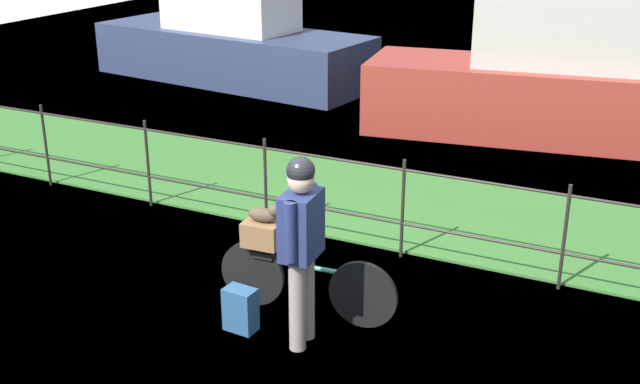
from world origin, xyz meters
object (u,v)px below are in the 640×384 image
(bicycle_main, at_px, (304,281))
(moored_boat_mid, at_px, (232,45))
(moored_boat_near, at_px, (558,82))
(wooden_crate, at_px, (263,233))
(cyclist_person, at_px, (301,236))
(backpack_on_paving, at_px, (241,309))
(terrier_dog, at_px, (265,214))

(bicycle_main, relative_size, moored_boat_mid, 0.28)
(bicycle_main, bearing_deg, moored_boat_mid, 125.93)
(bicycle_main, distance_m, moored_boat_near, 6.73)
(moored_boat_near, distance_m, moored_boat_mid, 6.70)
(bicycle_main, bearing_deg, moored_boat_near, 81.68)
(wooden_crate, bearing_deg, cyclist_person, -34.13)
(bicycle_main, relative_size, moored_boat_near, 0.28)
(wooden_crate, bearing_deg, backpack_on_paving, -87.81)
(backpack_on_paving, relative_size, moored_boat_mid, 0.07)
(terrier_dog, height_order, cyclist_person, cyclist_person)
(wooden_crate, bearing_deg, terrier_dog, 4.14)
(wooden_crate, distance_m, cyclist_person, 0.77)
(terrier_dog, xyz_separation_m, moored_boat_mid, (-5.26, 7.80, -0.22))
(moored_boat_mid, bearing_deg, bicycle_main, -54.07)
(backpack_on_paving, bearing_deg, wooden_crate, -83.83)
(backpack_on_paving, bearing_deg, terrier_dog, -86.94)
(terrier_dog, xyz_separation_m, moored_boat_near, (1.34, 6.66, -0.05))
(wooden_crate, bearing_deg, moored_boat_mid, 123.86)
(cyclist_person, bearing_deg, wooden_crate, 145.87)
(wooden_crate, height_order, terrier_dog, terrier_dog)
(wooden_crate, relative_size, cyclist_person, 0.20)
(terrier_dog, relative_size, cyclist_person, 0.19)
(bicycle_main, distance_m, backpack_on_paving, 0.63)
(wooden_crate, xyz_separation_m, cyclist_person, (0.60, -0.41, 0.26))
(terrier_dog, relative_size, backpack_on_paving, 0.80)
(backpack_on_paving, bearing_deg, bicycle_main, -124.14)
(bicycle_main, xyz_separation_m, moored_boat_mid, (-5.63, 7.77, 0.38))
(backpack_on_paving, bearing_deg, moored_boat_near, -96.76)
(bicycle_main, xyz_separation_m, terrier_dog, (-0.37, -0.03, 0.60))
(wooden_crate, relative_size, moored_boat_near, 0.06)
(terrier_dog, bearing_deg, bicycle_main, 4.14)
(bicycle_main, relative_size, cyclist_person, 1.02)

